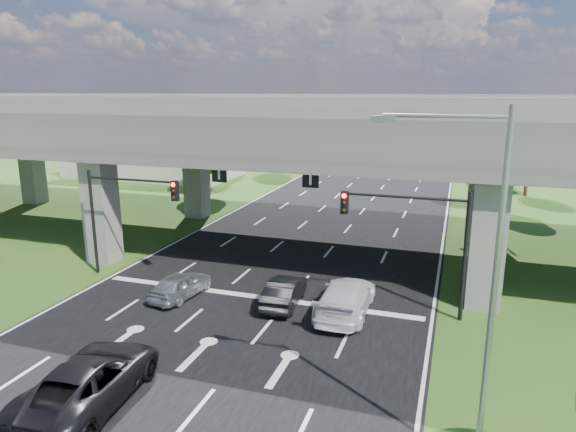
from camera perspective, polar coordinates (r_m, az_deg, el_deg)
The scene contains 19 objects.
ground at distance 23.73m, azimuth -7.01°, elevation -12.03°, with size 160.00×160.00×0.00m, color #264817.
road at distance 32.36m, azimuth 0.59°, elevation -4.71°, with size 18.00×120.00×0.03m, color black.
overpass at distance 32.67m, azimuth 1.71°, elevation 9.64°, with size 80.00×15.00×10.00m.
warehouse at distance 65.26m, azimuth -14.67°, elevation 6.09°, with size 20.00×10.00×4.00m, color #9E9E99.
signal_right at distance 23.99m, azimuth 14.09°, elevation -1.38°, with size 5.76×0.54×6.00m.
signal_left at distance 29.48m, azimuth -17.79°, elevation 1.18°, with size 5.76×0.54×6.00m.
streetlight_near at distance 13.96m, azimuth 20.45°, elevation -5.76°, with size 3.38×0.25×10.00m.
streetlight_far at distance 43.44m, azimuth 19.43°, elevation 7.17°, with size 3.38×0.25×10.00m.
streetlight_beyond at distance 59.37m, azimuth 19.30°, elevation 8.78°, with size 3.38×0.25×10.00m.
tree_left_near at distance 51.17m, azimuth -8.90°, elevation 7.52°, with size 4.50×4.50×7.80m.
tree_left_mid at distance 59.68m, azimuth -7.94°, elevation 7.82°, with size 3.91×3.90×6.76m.
tree_left_far at distance 65.36m, azimuth -1.64°, elevation 9.31°, with size 4.80×4.80×8.32m.
tree_right_near at distance 47.70m, azimuth 22.81°, elevation 5.77°, with size 4.20×4.20×7.28m.
tree_right_mid at distance 55.94m, azimuth 25.31°, elevation 6.23°, with size 3.91×3.90×6.76m.
tree_right_far at distance 63.50m, azimuth 20.97°, elevation 7.99°, with size 4.50×4.50×7.80m.
car_silver at distance 26.81m, azimuth -11.84°, elevation -7.50°, with size 1.56×3.88×1.32m, color silver.
car_dark at distance 25.35m, azimuth -0.40°, elevation -8.43°, with size 1.43×4.09×1.35m, color black.
car_white at distance 24.56m, azimuth 6.41°, elevation -8.95°, with size 2.26×5.56×1.61m, color silver.
car_trailing at distance 19.23m, azimuth -21.15°, elevation -16.65°, with size 2.75×5.96×1.66m, color black.
Camera 1 is at (9.38, -19.20, 10.33)m, focal length 32.00 mm.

